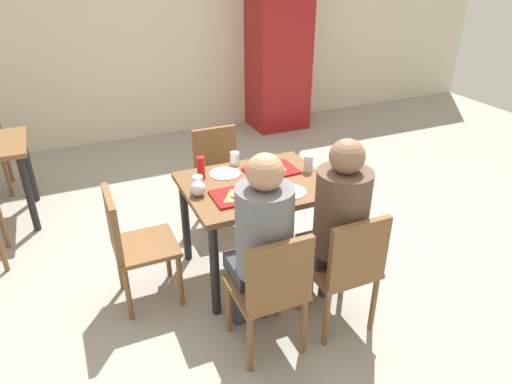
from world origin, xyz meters
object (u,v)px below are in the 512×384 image
object	(u,v)px
plastic_cup_a	(235,159)
paper_plate_center	(225,173)
condiment_bottle	(201,168)
foil_bundle	(198,189)
chair_near_left	(272,287)
chair_near_right	(347,265)
person_in_brown_jacket	(337,218)
pizza_slice_b	(274,168)
chair_left_end	(131,241)
paper_plate_near_edge	(290,192)
tray_red_far	(271,171)
chair_far_side	(219,170)
soda_can	(308,163)
main_table	(256,196)
drink_fridge	(278,55)
pizza_slice_a	(241,194)
person_in_red	(262,237)
tray_red_near	(240,195)
plastic_cup_c	(198,183)
plastic_cup_b	(281,197)

from	to	relation	value
plastic_cup_a	paper_plate_center	bearing A→B (deg)	-136.13
condiment_bottle	foil_bundle	bearing A→B (deg)	-112.59
chair_near_left	foil_bundle	xyz separation A→B (m)	(-0.17, 0.76, 0.29)
chair_near_right	person_in_brown_jacket	xyz separation A→B (m)	(-0.00, 0.14, 0.25)
chair_near_right	pizza_slice_b	size ratio (longest dim) A/B	3.49
chair_left_end	paper_plate_near_edge	bearing A→B (deg)	-11.96
tray_red_far	pizza_slice_b	distance (m)	0.03
chair_far_side	chair_near_left	bearing A→B (deg)	-98.99
soda_can	condiment_bottle	bearing A→B (deg)	165.05
plastic_cup_a	condiment_bottle	xyz separation A→B (m)	(-0.30, -0.12, 0.03)
main_table	chair_left_end	world-z (taller)	chair_left_end
drink_fridge	chair_left_end	bearing A→B (deg)	-130.59
foil_bundle	drink_fridge	bearing A→B (deg)	55.34
soda_can	foil_bundle	xyz separation A→B (m)	(-0.84, -0.04, -0.01)
chair_near_left	pizza_slice_a	bearing A→B (deg)	83.41
person_in_red	plastic_cup_a	bearing A→B (deg)	77.18
chair_far_side	tray_red_far	world-z (taller)	chair_far_side
main_table	drink_fridge	size ratio (longest dim) A/B	0.52
tray_red_far	foil_bundle	bearing A→B (deg)	-166.85
chair_left_end	foil_bundle	size ratio (longest dim) A/B	8.35
chair_far_side	pizza_slice_a	bearing A→B (deg)	-100.56
chair_near_right	plastic_cup_a	xyz separation A→B (m)	(-0.27, 1.12, 0.29)
chair_near_right	pizza_slice_b	xyz separation A→B (m)	(-0.05, 0.90, 0.27)
chair_near_right	paper_plate_near_edge	distance (m)	0.62
foil_bundle	drink_fridge	distance (m)	3.49
chair_near_left	tray_red_near	distance (m)	0.69
chair_near_right	paper_plate_center	xyz separation A→B (m)	(-0.39, 1.00, 0.24)
person_in_brown_jacket	tray_red_near	size ratio (longest dim) A/B	3.46
condiment_bottle	tray_red_far	bearing A→B (deg)	-11.33
foil_bundle	tray_red_far	bearing A→B (deg)	13.15
main_table	soda_can	distance (m)	0.45
pizza_slice_a	condiment_bottle	size ratio (longest dim) A/B	1.51
condiment_bottle	drink_fridge	world-z (taller)	drink_fridge
pizza_slice_b	chair_near_right	bearing A→B (deg)	-86.81
plastic_cup_a	plastic_cup_c	world-z (taller)	same
plastic_cup_c	condiment_bottle	distance (m)	0.18
person_in_red	paper_plate_near_edge	bearing A→B (deg)	46.94
paper_plate_near_edge	plastic_cup_a	size ratio (longest dim) A/B	2.20
soda_can	chair_left_end	bearing A→B (deg)	-179.13
tray_red_far	plastic_cup_c	distance (m)	0.57
plastic_cup_a	condiment_bottle	distance (m)	0.32
person_in_red	pizza_slice_b	xyz separation A→B (m)	(0.44, 0.76, 0.02)
paper_plate_center	pizza_slice_a	size ratio (longest dim) A/B	0.91
chair_near_left	paper_plate_center	bearing A→B (deg)	84.35
chair_near_left	soda_can	world-z (taller)	soda_can
main_table	tray_red_near	xyz separation A→B (m)	(-0.17, -0.14, 0.12)
chair_near_left	tray_red_far	xyz separation A→B (m)	(0.42, 0.90, 0.25)
pizza_slice_b	plastic_cup_b	distance (m)	0.49
person_in_red	plastic_cup_a	xyz separation A→B (m)	(0.22, 0.98, 0.04)
tray_red_far	drink_fridge	xyz separation A→B (m)	(1.39, 2.73, 0.22)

